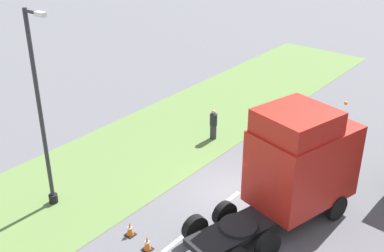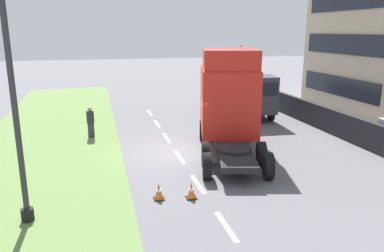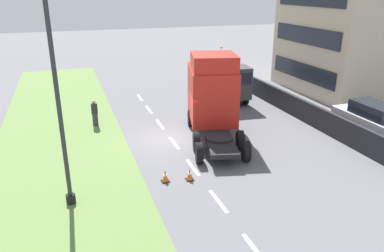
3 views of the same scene
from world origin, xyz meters
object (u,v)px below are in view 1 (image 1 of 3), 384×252
(lorry_cab, at_px, (298,164))
(traffic_cone_trailing, at_px, (130,229))
(pedestrian, at_px, (213,125))
(traffic_cone_lead, at_px, (147,243))
(lamp_post, at_px, (43,123))

(lorry_cab, relative_size, traffic_cone_trailing, 13.05)
(lorry_cab, height_order, traffic_cone_trailing, lorry_cab)
(pedestrian, xyz_separation_m, traffic_cone_lead, (3.35, -8.60, -0.53))
(lamp_post, distance_m, pedestrian, 9.54)
(lamp_post, height_order, traffic_cone_lead, lamp_post)
(lamp_post, bearing_deg, traffic_cone_trailing, 7.14)
(lamp_post, bearing_deg, pedestrian, 78.98)
(traffic_cone_lead, bearing_deg, traffic_cone_trailing, 169.81)
(traffic_cone_lead, bearing_deg, pedestrian, 111.26)
(traffic_cone_lead, relative_size, traffic_cone_trailing, 1.00)
(traffic_cone_lead, bearing_deg, lorry_cab, 58.91)
(traffic_cone_trailing, bearing_deg, lamp_post, -172.86)
(pedestrian, relative_size, traffic_cone_trailing, 2.86)
(lamp_post, relative_size, pedestrian, 4.94)
(pedestrian, bearing_deg, lorry_cab, -27.57)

